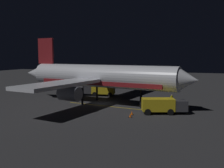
{
  "coord_description": "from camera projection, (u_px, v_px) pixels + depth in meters",
  "views": [
    {
      "loc": [
        41.42,
        17.22,
        8.34
      ],
      "look_at": [
        0.0,
        2.0,
        3.5
      ],
      "focal_mm": 41.86,
      "sensor_mm": 36.0,
      "label": 1
    }
  ],
  "objects": [
    {
      "name": "apron_guide_stripe",
      "position": [
        119.0,
        107.0,
        42.04
      ],
      "size": [
        3.0,
        19.35,
        0.01
      ],
      "primitive_type": "cube",
      "rotation": [
        0.0,
        0.0,
        -0.14
      ],
      "color": "gold",
      "rests_on": "ground_plane"
    },
    {
      "name": "ground_plane",
      "position": [
        101.0,
        104.0,
        45.47
      ],
      "size": [
        180.0,
        180.0,
        0.2
      ],
      "primitive_type": "cube",
      "color": "#2F2F31"
    },
    {
      "name": "airliner",
      "position": [
        98.0,
        77.0,
        45.23
      ],
      "size": [
        33.53,
        34.04,
        11.64
      ],
      "color": "silver",
      "rests_on": "ground_plane"
    },
    {
      "name": "ground_crew_worker",
      "position": [
        172.0,
        99.0,
        44.39
      ],
      "size": [
        0.4,
        0.4,
        1.74
      ],
      "color": "black",
      "rests_on": "ground_plane"
    },
    {
      "name": "baggage_truck",
      "position": [
        163.0,
        106.0,
        37.39
      ],
      "size": [
        4.11,
        6.66,
        2.22
      ],
      "color": "gold",
      "rests_on": "ground_plane"
    },
    {
      "name": "catering_truck",
      "position": [
        100.0,
        90.0,
        54.18
      ],
      "size": [
        3.06,
        6.64,
        2.39
      ],
      "color": "gold",
      "rests_on": "ground_plane"
    },
    {
      "name": "traffic_cone_near_left",
      "position": [
        132.0,
        113.0,
        36.74
      ],
      "size": [
        0.5,
        0.5,
        0.55
      ],
      "color": "#EA590F",
      "rests_on": "ground_plane"
    },
    {
      "name": "traffic_cone_near_right",
      "position": [
        130.0,
        116.0,
        35.28
      ],
      "size": [
        0.5,
        0.5,
        0.55
      ],
      "color": "#EA590F",
      "rests_on": "ground_plane"
    }
  ]
}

